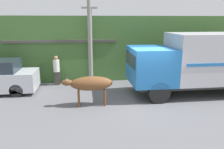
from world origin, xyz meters
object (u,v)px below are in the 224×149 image
Objects in this scene: cargo_truck at (201,61)px; utility_pole at (90,40)px; brown_cow at (90,84)px; pedestrian_on_hill at (57,69)px.

cargo_truck is 1.37× the size of utility_pole.
utility_pole is at bearing 93.88° from brown_cow.
pedestrian_on_hill reaches higher than brown_cow.
brown_cow is (-5.60, -0.91, -0.71)m from cargo_truck.
brown_cow is 0.45× the size of utility_pole.
pedestrian_on_hill is 2.60m from utility_pole.
utility_pole is (-5.47, 2.67, 0.89)m from cargo_truck.
brown_cow is 3.94m from pedestrian_on_hill.
utility_pole reaches higher than pedestrian_on_hill.
utility_pole is at bearing 179.65° from pedestrian_on_hill.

